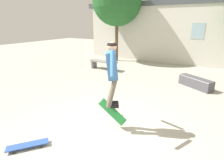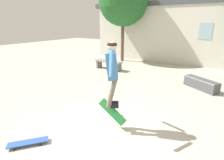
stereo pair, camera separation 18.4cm
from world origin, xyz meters
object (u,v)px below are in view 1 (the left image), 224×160
at_px(park_bench, 104,63).
at_px(skater, 112,69).
at_px(tree_left, 117,1).
at_px(skateboard_flipping, 112,112).
at_px(skateboard_resting, 28,145).
at_px(skate_ledge, 196,83).

bearing_deg(park_bench, skater, -51.90).
bearing_deg(tree_left, skater, -61.94).
xyz_separation_m(park_bench, skateboard_flipping, (3.34, -4.77, 0.09)).
distance_m(tree_left, park_bench, 4.33).
distance_m(skater, skateboard_resting, 2.44).
bearing_deg(skateboard_resting, skate_ledge, -165.32).
bearing_deg(skater, tree_left, 87.41).
height_order(park_bench, skate_ledge, park_bench).
relative_size(park_bench, skate_ledge, 1.19).
relative_size(skate_ledge, skater, 0.91).
distance_m(tree_left, skateboard_flipping, 8.94).
relative_size(tree_left, park_bench, 3.29).
height_order(tree_left, skate_ledge, tree_left).
distance_m(park_bench, skateboard_resting, 6.68).
distance_m(skate_ledge, skateboard_resting, 6.38).
relative_size(tree_left, skate_ledge, 3.90).
height_order(park_bench, skateboard_flipping, skateboard_flipping).
height_order(tree_left, skateboard_flipping, tree_left).
height_order(skater, skateboard_resting, skater).
bearing_deg(tree_left, park_bench, -77.62).
bearing_deg(skate_ledge, tree_left, -176.86).
distance_m(park_bench, skateboard_flipping, 5.83).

